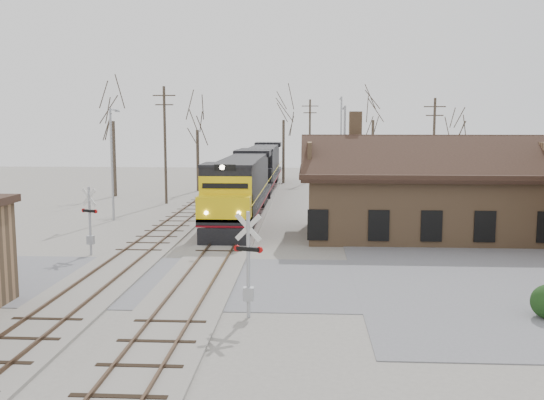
{
  "coord_description": "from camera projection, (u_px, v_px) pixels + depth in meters",
  "views": [
    {
      "loc": [
        4.86,
        -26.68,
        7.18
      ],
      "look_at": [
        2.79,
        9.0,
        2.6
      ],
      "focal_mm": 40.0,
      "sensor_mm": 36.0,
      "label": 1
    }
  ],
  "objects": [
    {
      "name": "crossbuck_far",
      "position": [
        90.0,
        223.0,
        32.8
      ],
      "size": [
        1.01,
        0.49,
        3.75
      ],
      "rotation": [
        0.0,
        0.0,
        2.74
      ],
      "color": "#A5A8AD",
      "rests_on": "ground"
    },
    {
      "name": "utility_pole_a",
      "position": [
        165.0,
        143.0,
        53.31
      ],
      "size": [
        2.0,
        0.24,
        10.33
      ],
      "color": "#382D23",
      "rests_on": "ground"
    },
    {
      "name": "utility_pole_c",
      "position": [
        434.0,
        147.0,
        55.98
      ],
      "size": [
        2.0,
        0.24,
        9.43
      ],
      "color": "#382D23",
      "rests_on": "ground"
    },
    {
      "name": "tree_a",
      "position": [
        113.0,
        108.0,
        58.27
      ],
      "size": [
        4.89,
        4.89,
        11.98
      ],
      "color": "#382D23",
      "rests_on": "ground"
    },
    {
      "name": "tree_e",
      "position": [
        455.0,
        128.0,
        65.31
      ],
      "size": [
        3.79,
        3.79,
        9.28
      ],
      "color": "#382D23",
      "rests_on": "ground"
    },
    {
      "name": "streetlight_a",
      "position": [
        112.0,
        158.0,
        44.26
      ],
      "size": [
        0.25,
        2.04,
        8.22
      ],
      "color": "#A5A8AD",
      "rests_on": "ground"
    },
    {
      "name": "crossbuck_near",
      "position": [
        248.0,
        268.0,
        22.23
      ],
      "size": [
        1.11,
        0.4,
        3.98
      ],
      "rotation": [
        0.0,
        0.0,
        -0.29
      ],
      "color": "#A5A8AD",
      "rests_on": "ground"
    },
    {
      "name": "depot",
      "position": [
        419.0,
        198.0,
        38.5
      ],
      "size": [
        15.2,
        9.31,
        7.9
      ],
      "color": "#8F6C4A",
      "rests_on": "ground"
    },
    {
      "name": "streetlight_b",
      "position": [
        344.0,
        154.0,
        47.27
      ],
      "size": [
        0.25,
        2.04,
        8.47
      ],
      "color": "#A5A8AD",
      "rests_on": "ground"
    },
    {
      "name": "streetlight_c",
      "position": [
        341.0,
        140.0,
        61.42
      ],
      "size": [
        0.25,
        2.04,
        9.79
      ],
      "color": "#A5A8AD",
      "rests_on": "ground"
    },
    {
      "name": "tree_b",
      "position": [
        197.0,
        120.0,
        63.07
      ],
      "size": [
        4.28,
        4.28,
        10.49
      ],
      "color": "#382D23",
      "rests_on": "ground"
    },
    {
      "name": "locomotive_lead",
      "position": [
        241.0,
        187.0,
        44.67
      ],
      "size": [
        3.18,
        21.31,
        4.73
      ],
      "color": "black",
      "rests_on": "ground"
    },
    {
      "name": "utility_pole_b",
      "position": [
        310.0,
        139.0,
        73.21
      ],
      "size": [
        2.0,
        0.24,
        9.95
      ],
      "color": "#382D23",
      "rests_on": "ground"
    },
    {
      "name": "locomotive_trailing",
      "position": [
        263.0,
        166.0,
        66.04
      ],
      "size": [
        3.18,
        21.31,
        4.48
      ],
      "color": "black",
      "rests_on": "ground"
    },
    {
      "name": "tree_c",
      "position": [
        284.0,
        109.0,
        71.25
      ],
      "size": [
        4.99,
        4.99,
        12.24
      ],
      "color": "#382D23",
      "rests_on": "ground"
    },
    {
      "name": "road",
      "position": [
        200.0,
        281.0,
        27.61
      ],
      "size": [
        60.0,
        9.0,
        0.03
      ],
      "primitive_type": "cube",
      "color": "slate",
      "rests_on": "ground"
    },
    {
      "name": "ground",
      "position": [
        200.0,
        281.0,
        27.61
      ],
      "size": [
        140.0,
        140.0,
        0.0
      ],
      "primitive_type": "plane",
      "color": "gray",
      "rests_on": "ground"
    },
    {
      "name": "track_siding",
      "position": [
        174.0,
        224.0,
        42.71
      ],
      "size": [
        3.4,
        90.0,
        0.24
      ],
      "color": "gray",
      "rests_on": "ground"
    },
    {
      "name": "track_main",
      "position": [
        237.0,
        225.0,
        42.45
      ],
      "size": [
        3.4,
        90.0,
        0.24
      ],
      "color": "gray",
      "rests_on": "ground"
    },
    {
      "name": "tree_d",
      "position": [
        373.0,
        109.0,
        69.9
      ],
      "size": [
        4.99,
        4.99,
        12.22
      ],
      "color": "#382D23",
      "rests_on": "ground"
    }
  ]
}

